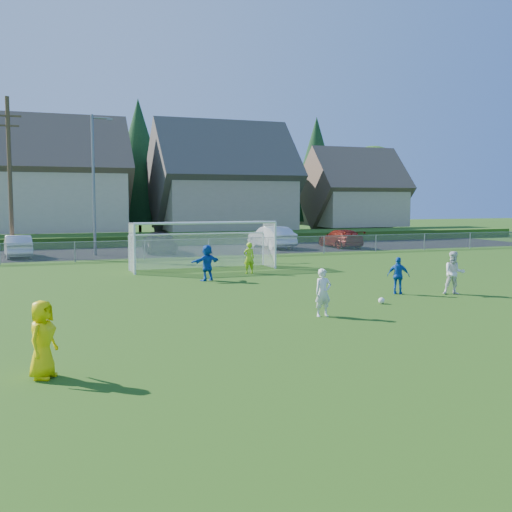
# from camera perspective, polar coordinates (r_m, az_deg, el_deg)

# --- Properties ---
(ground) EXTENTS (160.00, 160.00, 0.00)m
(ground) POSITION_cam_1_polar(r_m,az_deg,el_deg) (16.45, 9.75, -7.33)
(ground) COLOR #193D0C
(ground) RESTS_ON ground
(asphalt_lot) EXTENTS (60.00, 60.00, 0.00)m
(asphalt_lot) POSITION_cam_1_polar(r_m,az_deg,el_deg) (42.31, -9.15, 0.44)
(asphalt_lot) COLOR black
(asphalt_lot) RESTS_ON ground
(grass_embankment) EXTENTS (70.00, 6.00, 0.80)m
(grass_embankment) POSITION_cam_1_polar(r_m,az_deg,el_deg) (49.65, -10.83, 1.60)
(grass_embankment) COLOR #1E420F
(grass_embankment) RESTS_ON ground
(soccer_ball) EXTENTS (0.22, 0.22, 0.22)m
(soccer_ball) POSITION_cam_1_polar(r_m,az_deg,el_deg) (21.25, 11.86, -4.18)
(soccer_ball) COLOR white
(soccer_ball) RESTS_ON ground
(referee) EXTENTS (0.83, 0.93, 1.59)m
(referee) POSITION_cam_1_polar(r_m,az_deg,el_deg) (12.88, -19.67, -7.49)
(referee) COLOR #FFDC05
(referee) RESTS_ON ground
(player_white_a) EXTENTS (0.55, 0.37, 1.48)m
(player_white_a) POSITION_cam_1_polar(r_m,az_deg,el_deg) (18.60, 6.40, -3.48)
(player_white_a) COLOR silver
(player_white_a) RESTS_ON ground
(player_white_b) EXTENTS (0.99, 0.91, 1.65)m
(player_white_b) POSITION_cam_1_polar(r_m,az_deg,el_deg) (23.92, 18.35, -1.55)
(player_white_b) COLOR silver
(player_white_b) RESTS_ON ground
(player_blue_a) EXTENTS (0.86, 0.79, 1.42)m
(player_blue_a) POSITION_cam_1_polar(r_m,az_deg,el_deg) (23.48, 13.41, -1.83)
(player_blue_a) COLOR #124FB1
(player_blue_a) RESTS_ON ground
(player_blue_b) EXTENTS (1.56, 1.03, 1.61)m
(player_blue_b) POSITION_cam_1_polar(r_m,az_deg,el_deg) (26.69, -4.68, -0.64)
(player_blue_b) COLOR #124FB1
(player_blue_b) RESTS_ON ground
(goalkeeper) EXTENTS (0.56, 0.37, 1.53)m
(goalkeeper) POSITION_cam_1_polar(r_m,az_deg,el_deg) (29.19, -0.67, -0.19)
(goalkeeper) COLOR #ACE61B
(goalkeeper) RESTS_ON ground
(car_b) EXTENTS (1.84, 4.35, 1.40)m
(car_b) POSITION_cam_1_polar(r_m,az_deg,el_deg) (40.23, -21.73, 0.87)
(car_b) COLOR silver
(car_b) RESTS_ON ground
(car_d) EXTENTS (2.39, 5.12, 1.44)m
(car_d) POSITION_cam_1_polar(r_m,az_deg,el_deg) (41.19, -9.22, 1.31)
(car_d) COLOR black
(car_d) RESTS_ON ground
(car_f) EXTENTS (2.17, 5.06, 1.62)m
(car_f) POSITION_cam_1_polar(r_m,az_deg,el_deg) (44.53, 1.49, 1.79)
(car_f) COLOR silver
(car_f) RESTS_ON ground
(car_g) EXTENTS (1.94, 4.69, 1.36)m
(car_g) POSITION_cam_1_polar(r_m,az_deg,el_deg) (45.71, 8.06, 1.67)
(car_g) COLOR #67140B
(car_g) RESTS_ON ground
(soccer_goal) EXTENTS (7.42, 1.90, 2.50)m
(soccer_goal) POSITION_cam_1_polar(r_m,az_deg,el_deg) (31.06, -5.14, 1.72)
(soccer_goal) COLOR white
(soccer_goal) RESTS_ON ground
(chainlink_fence) EXTENTS (52.06, 0.06, 1.20)m
(chainlink_fence) POSITION_cam_1_polar(r_m,az_deg,el_deg) (36.90, -7.53, 0.72)
(chainlink_fence) COLOR gray
(chainlink_fence) RESTS_ON ground
(streetlight) EXTENTS (1.38, 0.18, 9.00)m
(streetlight) POSITION_cam_1_polar(r_m,az_deg,el_deg) (40.07, -15.14, 6.97)
(streetlight) COLOR slate
(streetlight) RESTS_ON ground
(utility_pole) EXTENTS (1.60, 0.26, 10.00)m
(utility_pole) POSITION_cam_1_polar(r_m,az_deg,el_deg) (40.94, -22.39, 7.15)
(utility_pole) COLOR #473321
(utility_pole) RESTS_ON ground
(houses_row) EXTENTS (53.90, 11.45, 13.27)m
(houses_row) POSITION_cam_1_polar(r_m,az_deg,el_deg) (57.35, -10.21, 9.03)
(houses_row) COLOR tan
(houses_row) RESTS_ON ground
(tree_row) EXTENTS (65.98, 12.36, 13.80)m
(tree_row) POSITION_cam_1_polar(r_m,az_deg,el_deg) (63.36, -12.04, 8.26)
(tree_row) COLOR #382616
(tree_row) RESTS_ON ground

